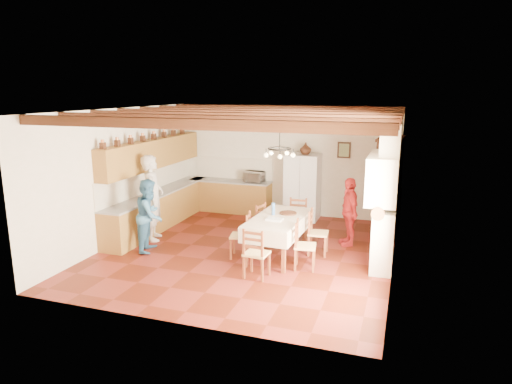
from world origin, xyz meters
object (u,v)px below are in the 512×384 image
dining_table (279,221)px  chair_left_near (240,235)px  chair_end_far (297,220)px  person_woman_red (349,212)px  person_woman_blue (150,215)px  chair_right_near (305,245)px  hutch (388,186)px  microwave (254,177)px  chair_left_far (254,224)px  chair_right_far (318,232)px  person_man (153,198)px  chair_end_near (257,253)px  refrigerator (303,187)px

dining_table → chair_left_near: 0.84m
chair_end_far → person_woman_red: person_woman_red is taller
chair_end_far → person_woman_blue: size_ratio=0.61×
person_woman_red → chair_right_near: bearing=-42.8°
hutch → microwave: hutch is taller
chair_left_far → person_woman_blue: 2.28m
hutch → chair_right_far: 2.50m
chair_right_near → person_woman_blue: 3.39m
chair_left_near → chair_end_far: same height
dining_table → hutch: bearing=49.4°
chair_end_far → person_woman_blue: 3.29m
hutch → person_man: 5.55m
chair_end_near → chair_end_far: bearing=-90.2°
person_man → person_woman_blue: person_man is taller
chair_end_far → person_man: (-3.14, -0.99, 0.51)m
dining_table → person_woman_red: person_woman_red is taller
chair_end_far → person_woman_blue: bearing=-153.5°
chair_end_far → person_man: person_man is taller
chair_end_far → chair_right_far: bearing=-54.1°
chair_right_near → chair_end_near: bearing=123.6°
chair_left_far → person_woman_blue: bearing=-48.2°
person_woman_red → microwave: person_woman_red is taller
chair_right_near → person_woman_blue: person_woman_blue is taller
chair_right_near → chair_end_far: same height
hutch → chair_left_near: (-2.77, -2.72, -0.68)m
hutch → person_woman_red: bearing=-116.4°
hutch → chair_left_far: hutch is taller
person_man → person_woman_red: bearing=-100.7°
refrigerator → chair_end_near: bearing=-88.5°
chair_right_near → person_woman_red: 1.82m
dining_table → person_man: size_ratio=0.99×
dining_table → chair_end_near: size_ratio=2.04×
chair_right_far → chair_end_far: (-0.64, 0.76, 0.00)m
person_woman_red → chair_end_far: bearing=-110.4°
chair_end_near → person_woman_red: 2.76m
chair_end_near → person_woman_blue: 2.71m
chair_right_far → person_woman_red: person_woman_red is taller
chair_end_far → person_man: 3.33m
chair_right_near → chair_end_far: size_ratio=1.00×
chair_left_far → chair_left_near: bearing=12.6°
refrigerator → chair_end_far: bearing=-80.6°
chair_end_far → microwave: 2.57m
dining_table → person_man: (-3.02, 0.12, 0.24)m
hutch → person_woman_blue: (-4.74, -2.95, -0.37)m
chair_end_far → hutch: bearing=29.5°
chair_left_near → chair_right_near: (1.40, -0.19, 0.00)m
person_woman_red → chair_left_far: bearing=-95.2°
hutch → dining_table: hutch is taller
dining_table → chair_left_far: (-0.71, 0.52, -0.27)m
chair_right_near → refrigerator: bearing=5.4°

